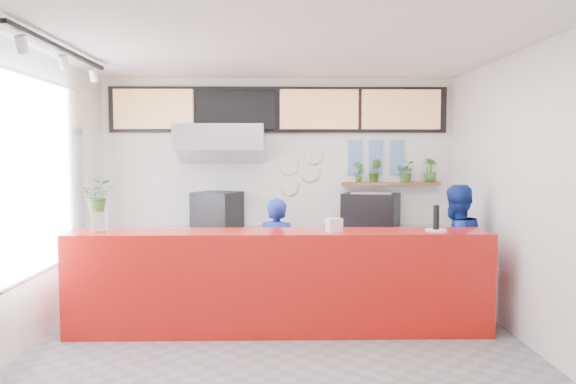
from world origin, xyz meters
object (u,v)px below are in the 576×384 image
(espresso_machine, at_px, (371,210))
(pepper_mill, at_px, (436,217))
(staff_center, at_px, (277,257))
(staff_right, at_px, (455,250))
(service_counter, at_px, (279,282))
(panini_oven, at_px, (217,210))

(espresso_machine, xyz_separation_m, pepper_mill, (0.40, -1.82, 0.11))
(staff_center, bearing_deg, staff_right, -164.59)
(service_counter, xyz_separation_m, staff_center, (-0.03, 0.62, 0.16))
(staff_right, relative_size, pepper_mill, 5.93)
(staff_right, height_order, pepper_mill, staff_right)
(panini_oven, bearing_deg, staff_center, -31.13)
(espresso_machine, bearing_deg, staff_right, -33.85)
(service_counter, relative_size, espresso_machine, 6.09)
(espresso_machine, distance_m, staff_right, 1.49)
(pepper_mill, bearing_deg, espresso_machine, 102.36)
(panini_oven, xyz_separation_m, staff_right, (2.95, -1.20, -0.37))
(espresso_machine, relative_size, pepper_mill, 2.80)
(staff_right, distance_m, pepper_mill, 0.88)
(service_counter, relative_size, staff_right, 2.88)
(espresso_machine, bearing_deg, staff_center, -116.17)
(panini_oven, bearing_deg, staff_right, 1.76)
(espresso_machine, relative_size, staff_center, 0.52)
(staff_center, distance_m, pepper_mill, 1.91)
(service_counter, xyz_separation_m, espresso_machine, (1.29, 1.80, 0.59))
(espresso_machine, bearing_deg, panini_oven, -157.99)
(espresso_machine, distance_m, pepper_mill, 1.87)
(panini_oven, distance_m, staff_center, 1.51)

